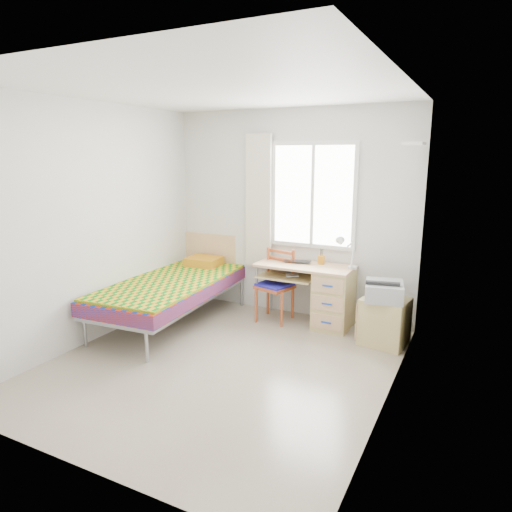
{
  "coord_description": "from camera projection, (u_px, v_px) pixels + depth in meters",
  "views": [
    {
      "loc": [
        2.2,
        -3.6,
        2.04
      ],
      "look_at": [
        0.11,
        0.55,
        1.0
      ],
      "focal_mm": 32.0,
      "sensor_mm": 36.0,
      "label": 1
    }
  ],
  "objects": [
    {
      "name": "floor",
      "position": [
        221.0,
        364.0,
        4.55
      ],
      "size": [
        3.5,
        3.5,
        0.0
      ],
      "primitive_type": "plane",
      "color": "#BCAD93",
      "rests_on": "ground"
    },
    {
      "name": "ceiling",
      "position": [
        217.0,
        89.0,
        3.98
      ],
      "size": [
        3.5,
        3.5,
        0.0
      ],
      "primitive_type": "plane",
      "rotation": [
        3.14,
        0.0,
        0.0
      ],
      "color": "white",
      "rests_on": "wall_back"
    },
    {
      "name": "wall_back",
      "position": [
        291.0,
        214.0,
        5.79
      ],
      "size": [
        3.2,
        0.0,
        3.2
      ],
      "primitive_type": "plane",
      "rotation": [
        1.57,
        0.0,
        0.0
      ],
      "color": "silver",
      "rests_on": "ground"
    },
    {
      "name": "wall_left",
      "position": [
        93.0,
        224.0,
        4.97
      ],
      "size": [
        0.0,
        3.5,
        3.5
      ],
      "primitive_type": "plane",
      "rotation": [
        1.57,
        0.0,
        1.57
      ],
      "color": "silver",
      "rests_on": "ground"
    },
    {
      "name": "wall_right",
      "position": [
        394.0,
        251.0,
        3.56
      ],
      "size": [
        0.0,
        3.5,
        3.5
      ],
      "primitive_type": "plane",
      "rotation": [
        1.57,
        0.0,
        -1.57
      ],
      "color": "silver",
      "rests_on": "ground"
    },
    {
      "name": "window",
      "position": [
        313.0,
        195.0,
        5.58
      ],
      "size": [
        1.1,
        0.04,
        1.3
      ],
      "color": "white",
      "rests_on": "wall_back"
    },
    {
      "name": "curtain",
      "position": [
        259.0,
        201.0,
        5.88
      ],
      "size": [
        0.35,
        0.05,
        1.7
      ],
      "primitive_type": "cube",
      "color": "beige",
      "rests_on": "wall_back"
    },
    {
      "name": "floating_shelf",
      "position": [
        414.0,
        144.0,
        4.65
      ],
      "size": [
        0.2,
        0.32,
        0.03
      ],
      "primitive_type": "cube",
      "color": "white",
      "rests_on": "wall_right"
    },
    {
      "name": "bed",
      "position": [
        176.0,
        286.0,
        5.6
      ],
      "size": [
        1.17,
        2.27,
        0.96
      ],
      "rotation": [
        0.0,
        0.0,
        0.07
      ],
      "color": "#94979C",
      "rests_on": "floor"
    },
    {
      "name": "desk",
      "position": [
        328.0,
        294.0,
        5.47
      ],
      "size": [
        1.17,
        0.54,
        0.73
      ],
      "rotation": [
        0.0,
        0.0,
        -0.0
      ],
      "color": "tan",
      "rests_on": "floor"
    },
    {
      "name": "chair",
      "position": [
        277.0,
        281.0,
        5.68
      ],
      "size": [
        0.47,
        0.47,
        0.9
      ],
      "rotation": [
        0.0,
        0.0,
        -0.26
      ],
      "color": "#93401C",
      "rests_on": "floor"
    },
    {
      "name": "cabinet",
      "position": [
        384.0,
        321.0,
        4.98
      ],
      "size": [
        0.54,
        0.49,
        0.52
      ],
      "rotation": [
        0.0,
        0.0,
        -0.14
      ],
      "color": "tan",
      "rests_on": "floor"
    },
    {
      "name": "printer",
      "position": [
        384.0,
        290.0,
        4.88
      ],
      "size": [
        0.47,
        0.52,
        0.19
      ],
      "rotation": [
        0.0,
        0.0,
        0.2
      ],
      "color": "#96989D",
      "rests_on": "cabinet"
    },
    {
      "name": "laptop",
      "position": [
        297.0,
        263.0,
        5.59
      ],
      "size": [
        0.37,
        0.27,
        0.03
      ],
      "primitive_type": "imported",
      "rotation": [
        0.0,
        0.0,
        0.19
      ],
      "color": "black",
      "rests_on": "desk"
    },
    {
      "name": "pen_cup",
      "position": [
        321.0,
        260.0,
        5.56
      ],
      "size": [
        0.11,
        0.11,
        0.11
      ],
      "primitive_type": "cylinder",
      "rotation": [
        0.0,
        0.0,
        0.32
      ],
      "color": "orange",
      "rests_on": "desk"
    },
    {
      "name": "task_lamp",
      "position": [
        345.0,
        249.0,
        5.21
      ],
      "size": [
        0.22,
        0.32,
        0.4
      ],
      "rotation": [
        0.0,
        0.0,
        0.19
      ],
      "color": "white",
      "rests_on": "desk"
    },
    {
      "name": "book",
      "position": [
        286.0,
        274.0,
        5.64
      ],
      "size": [
        0.23,
        0.26,
        0.02
      ],
      "primitive_type": "imported",
      "rotation": [
        0.0,
        0.0,
        0.41
      ],
      "color": "gray",
      "rests_on": "desk"
    }
  ]
}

